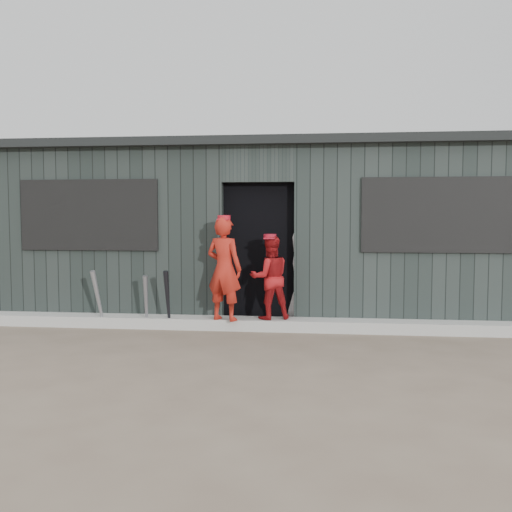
# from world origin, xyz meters

# --- Properties ---
(ground) EXTENTS (80.00, 80.00, 0.00)m
(ground) POSITION_xyz_m (0.00, 0.00, 0.00)
(ground) COLOR brown
(ground) RESTS_ON ground
(curb) EXTENTS (8.00, 0.36, 0.15)m
(curb) POSITION_xyz_m (0.00, 1.82, 0.07)
(curb) COLOR #A4A59F
(curb) RESTS_ON ground
(bat_left) EXTENTS (0.13, 0.31, 0.81)m
(bat_left) POSITION_xyz_m (-2.15, 1.64, 0.40)
(bat_left) COLOR gray
(bat_left) RESTS_ON ground
(bat_mid) EXTENTS (0.10, 0.22, 0.74)m
(bat_mid) POSITION_xyz_m (-1.49, 1.69, 0.37)
(bat_mid) COLOR gray
(bat_mid) RESTS_ON ground
(bat_right) EXTENTS (0.07, 0.26, 0.81)m
(bat_right) POSITION_xyz_m (-1.18, 1.66, 0.41)
(bat_right) COLOR black
(bat_right) RESTS_ON ground
(player_red_left) EXTENTS (0.58, 0.48, 1.37)m
(player_red_left) POSITION_xyz_m (-0.41, 1.65, 0.84)
(player_red_left) COLOR #AE2115
(player_red_left) RESTS_ON curb
(player_red_right) EXTENTS (0.66, 0.58, 1.12)m
(player_red_right) POSITION_xyz_m (0.19, 1.81, 0.71)
(player_red_right) COLOR maroon
(player_red_right) RESTS_ON curb
(player_grey_back) EXTENTS (0.77, 0.63, 1.37)m
(player_grey_back) POSITION_xyz_m (0.55, 2.29, 0.68)
(player_grey_back) COLOR #A2A2A2
(player_grey_back) RESTS_ON ground
(dugout) EXTENTS (8.30, 3.30, 2.62)m
(dugout) POSITION_xyz_m (-0.00, 3.50, 1.29)
(dugout) COLOR black
(dugout) RESTS_ON ground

